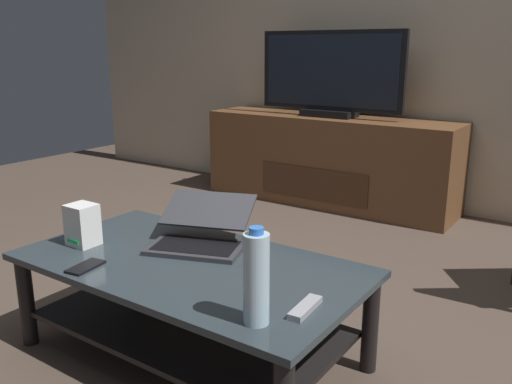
% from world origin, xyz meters
% --- Properties ---
extents(ground_plane, '(7.68, 7.68, 0.00)m').
position_xyz_m(ground_plane, '(0.00, 0.00, 0.00)').
color(ground_plane, '#4C3D33').
extents(back_wall, '(6.40, 0.12, 2.80)m').
position_xyz_m(back_wall, '(0.00, 2.21, 1.40)').
color(back_wall, '#B2A38C').
rests_on(back_wall, ground).
extents(coffee_table, '(1.30, 0.70, 0.39)m').
position_xyz_m(coffee_table, '(0.07, -0.34, 0.27)').
color(coffee_table, '#2D383D').
rests_on(coffee_table, ground).
extents(media_cabinet, '(1.92, 0.49, 0.66)m').
position_xyz_m(media_cabinet, '(-0.49, 1.88, 0.33)').
color(media_cabinet, brown).
rests_on(media_cabinet, ground).
extents(television, '(1.12, 0.20, 0.62)m').
position_xyz_m(television, '(-0.49, 1.86, 0.96)').
color(television, black).
rests_on(television, media_cabinet).
extents(laptop, '(0.47, 0.47, 0.17)m').
position_xyz_m(laptop, '(-0.01, -0.17, 0.45)').
color(laptop, '#333338').
rests_on(laptop, coffee_table).
extents(router_box, '(0.11, 0.10, 0.17)m').
position_xyz_m(router_box, '(-0.39, -0.44, 0.48)').
color(router_box, white).
rests_on(router_box, coffee_table).
extents(water_bottle_near, '(0.08, 0.08, 0.29)m').
position_xyz_m(water_bottle_near, '(0.54, -0.57, 0.53)').
color(water_bottle_near, silver).
rests_on(water_bottle_near, coffee_table).
extents(cell_phone, '(0.09, 0.15, 0.01)m').
position_xyz_m(cell_phone, '(-0.20, -0.60, 0.40)').
color(cell_phone, black).
rests_on(cell_phone, coffee_table).
extents(tv_remote, '(0.06, 0.16, 0.02)m').
position_xyz_m(tv_remote, '(0.62, -0.43, 0.40)').
color(tv_remote, '#99999E').
rests_on(tv_remote, coffee_table).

